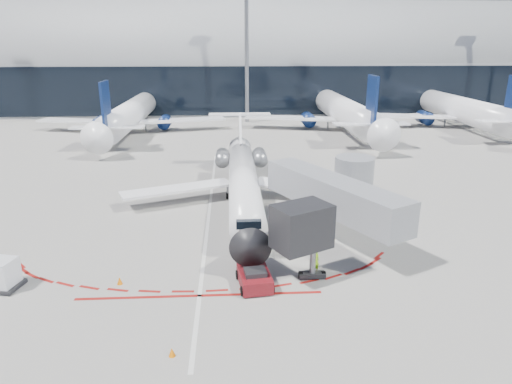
{
  "coord_description": "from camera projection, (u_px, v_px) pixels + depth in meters",
  "views": [
    {
      "loc": [
        1.92,
        -34.43,
        13.72
      ],
      "look_at": [
        3.82,
        -0.97,
        2.69
      ],
      "focal_mm": 32.0,
      "sensor_mm": 36.0,
      "label": 1
    }
  ],
  "objects": [
    {
      "name": "bg_airliner_3",
      "position": [
        459.0,
        91.0,
        77.0
      ],
      "size": [
        36.45,
        38.59,
        11.79
      ],
      "primitive_type": null,
      "color": "white",
      "rests_on": "ground"
    },
    {
      "name": "bg_airliner_2",
      "position": [
        343.0,
        91.0,
        74.69
      ],
      "size": [
        37.45,
        39.65,
        12.12
      ],
      "primitive_type": null,
      "color": "white",
      "rests_on": "ground"
    },
    {
      "name": "pushback_tug",
      "position": [
        255.0,
        278.0,
        26.84
      ],
      "size": [
        2.22,
        4.58,
        1.17
      ],
      "rotation": [
        0.0,
        0.0,
        0.12
      ],
      "color": "#5F0D12",
      "rests_on": "ground"
    },
    {
      "name": "ground",
      "position": [
        208.0,
        221.0,
        36.84
      ],
      "size": [
        260.0,
        260.0,
        0.0
      ],
      "primitive_type": "plane",
      "color": "gray",
      "rests_on": "ground"
    },
    {
      "name": "apron_centerline",
      "position": [
        209.0,
        212.0,
        38.73
      ],
      "size": [
        0.25,
        40.0,
        0.01
      ],
      "primitive_type": "cube",
      "color": "silver",
      "rests_on": "ground"
    },
    {
      "name": "safety_cone_left",
      "position": [
        120.0,
        281.0,
        27.11
      ],
      "size": [
        0.34,
        0.34,
        0.47
      ],
      "primitive_type": "cone",
      "color": "orange",
      "rests_on": "ground"
    },
    {
      "name": "safety_cone_right",
      "position": [
        172.0,
        352.0,
        20.88
      ],
      "size": [
        0.31,
        0.31,
        0.43
      ],
      "primitive_type": "cone",
      "color": "orange",
      "rests_on": "ground"
    },
    {
      "name": "apron_stop_bar",
      "position": [
        199.0,
        296.0,
        25.93
      ],
      "size": [
        14.0,
        0.25,
        0.01
      ],
      "primitive_type": "cube",
      "color": "maroon",
      "rests_on": "ground"
    },
    {
      "name": "uld_container",
      "position": [
        2.0,
        275.0,
        26.44
      ],
      "size": [
        2.25,
        2.03,
        1.82
      ],
      "rotation": [
        0.0,
        0.0,
        -0.22
      ],
      "color": "black",
      "rests_on": "ground"
    },
    {
      "name": "regional_jet",
      "position": [
        243.0,
        179.0,
        40.19
      ],
      "size": [
        21.75,
        26.82,
        6.72
      ],
      "color": "white",
      "rests_on": "ground"
    },
    {
      "name": "bg_airliner_1",
      "position": [
        130.0,
        95.0,
        72.48
      ],
      "size": [
        35.13,
        37.2,
        11.37
      ],
      "primitive_type": null,
      "color": "white",
      "rests_on": "ground"
    },
    {
      "name": "terminal_building",
      "position": [
        220.0,
        68.0,
        95.8
      ],
      "size": [
        150.0,
        24.15,
        24.0
      ],
      "color": "#929598",
      "rests_on": "ground"
    },
    {
      "name": "ramp_worker",
      "position": [
        315.0,
        261.0,
        28.31
      ],
      "size": [
        0.67,
        0.54,
        1.58
      ],
      "primitive_type": "imported",
      "rotation": [
        0.0,
        0.0,
        3.45
      ],
      "color": "#9BE718",
      "rests_on": "ground"
    },
    {
      "name": "jet_bridge",
      "position": [
        338.0,
        195.0,
        33.57
      ],
      "size": [
        10.03,
        15.2,
        4.9
      ],
      "color": "gray",
      "rests_on": "ground"
    },
    {
      "name": "light_mast_centre",
      "position": [
        247.0,
        50.0,
        78.73
      ],
      "size": [
        0.7,
        0.7,
        25.0
      ],
      "primitive_type": "cylinder",
      "color": "gray",
      "rests_on": "ground"
    }
  ]
}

